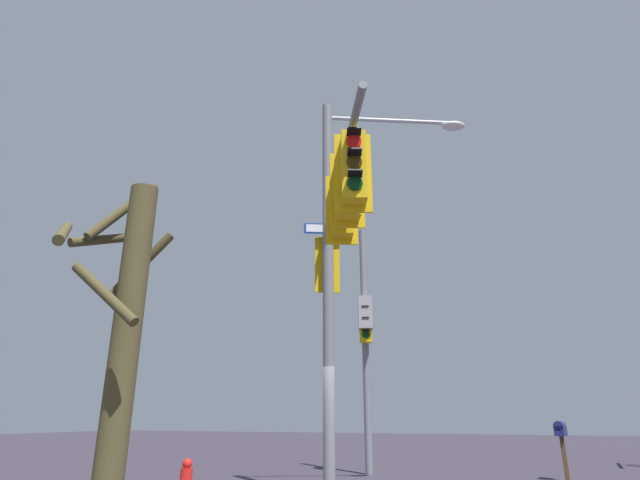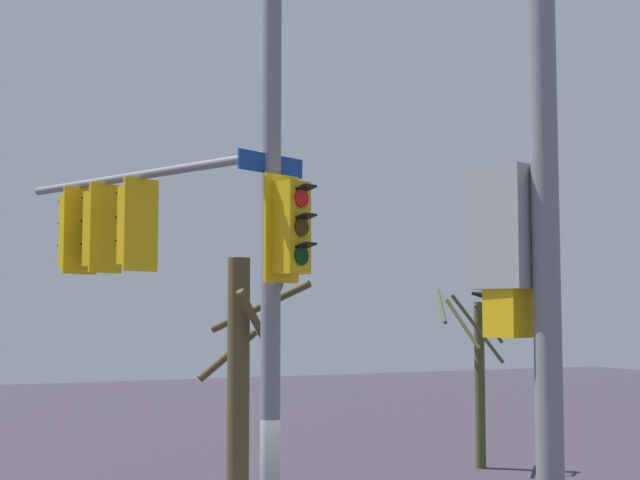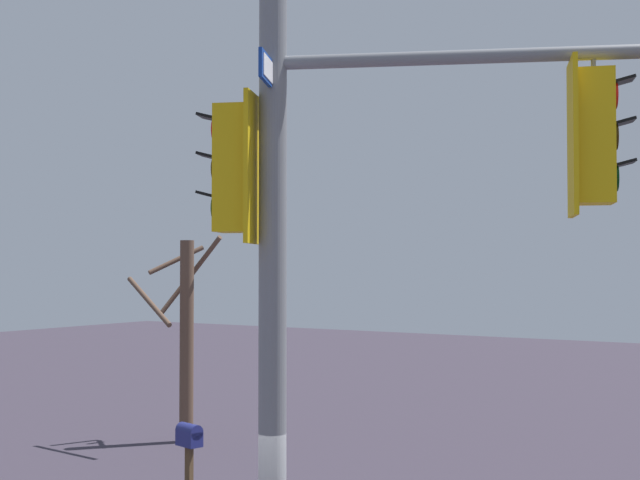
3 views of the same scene
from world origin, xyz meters
name	(u,v)px [view 3 (image 3 of 3)]	position (x,y,z in m)	size (l,w,h in m)	color
main_signal_pole_assembly	(429,143)	(-1.04, -0.51, 4.99)	(6.33, 3.75, 8.86)	slate
mailbox	(189,442)	(5.01, -4.39, 1.11)	(0.49, 0.34, 1.41)	#4C3823
bare_tree_corner	(185,331)	(8.79, -8.58, 2.47)	(1.87, 2.19, 4.64)	brown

